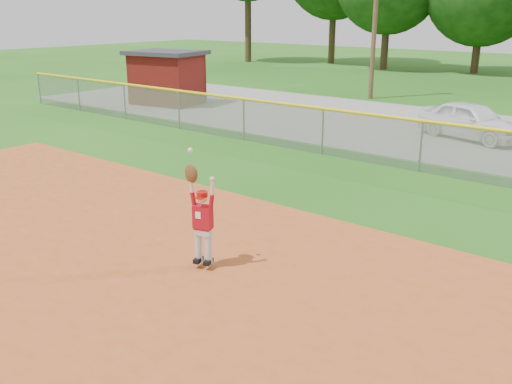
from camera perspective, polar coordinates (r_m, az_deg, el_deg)
ground at (r=9.50m, az=-9.53°, el=-10.84°), size 120.00×120.00×0.00m
parking_strip at (r=22.79m, az=22.04°, el=5.11°), size 44.00×10.00×0.03m
car_white_a at (r=22.06m, az=20.75°, el=6.69°), size 4.20×2.58×1.33m
utility_shed at (r=28.94m, az=-8.90°, el=11.28°), size 3.91×3.29×2.60m
outfield_fence at (r=17.07m, az=16.20°, el=4.81°), size 40.06×0.10×1.55m
ballplayer at (r=10.14m, az=-5.51°, el=-2.34°), size 0.60×0.32×2.12m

